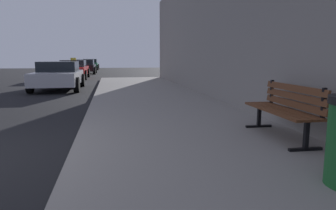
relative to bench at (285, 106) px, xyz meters
name	(u,v)px	position (x,y,z in m)	size (l,w,h in m)	color
sidewalk	(205,148)	(-1.39, -0.10, -0.59)	(4.00, 32.00, 0.15)	gray
bench	(285,106)	(0.00, 0.00, 0.00)	(0.55, 1.74, 0.89)	brown
car_silver	(59,75)	(-5.13, 10.15, -0.02)	(2.07, 4.12, 1.27)	#B7B7BF
car_red	(74,69)	(-5.32, 17.64, -0.02)	(1.98, 4.48, 1.43)	red
car_black	(84,66)	(-5.12, 24.22, -0.02)	(2.07, 4.29, 1.27)	black
car_green	(90,64)	(-5.16, 33.26, -0.02)	(1.95, 4.01, 1.27)	#196638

